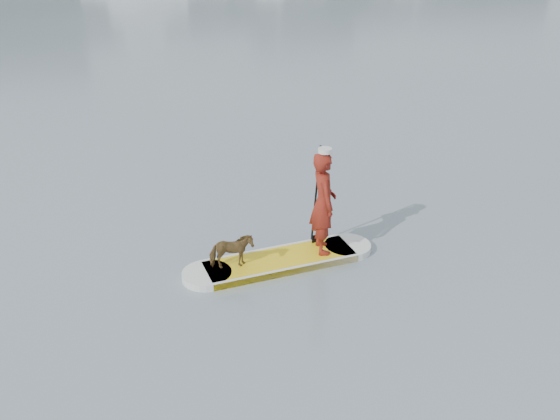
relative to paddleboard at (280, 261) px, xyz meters
name	(u,v)px	position (x,y,z in m)	size (l,w,h in m)	color
ground	(479,302)	(2.46, -2.02, -0.06)	(140.00, 140.00, 0.00)	slate
paddleboard	(280,261)	(0.00, 0.00, 0.00)	(3.30, 0.88, 0.12)	yellow
paddler	(323,203)	(0.76, 0.02, 0.94)	(0.64, 0.42, 1.75)	maroon
white_cap	(325,150)	(0.76, 0.02, 1.85)	(0.22, 0.22, 0.07)	silver
dog	(231,251)	(-0.83, -0.03, 0.35)	(0.31, 0.69, 0.58)	brown
paddle	(315,207)	(0.73, 0.29, 0.74)	(0.10, 0.30, 2.00)	black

